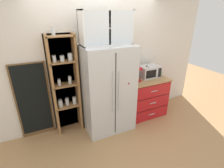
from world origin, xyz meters
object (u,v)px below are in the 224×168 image
at_px(mug_navy, 147,77).
at_px(microwave, 149,71).
at_px(chalkboard_menu, 34,101).
at_px(bottle_clear, 148,74).
at_px(bottle_amber, 146,73).
at_px(refrigerator, 107,89).
at_px(coffee_maker, 135,73).
at_px(mug_sage, 160,73).

bearing_deg(mug_navy, microwave, 37.47).
height_order(microwave, mug_navy, microwave).
height_order(mug_navy, chalkboard_menu, chalkboard_menu).
bearing_deg(bottle_clear, mug_navy, 83.80).
bearing_deg(bottle_clear, chalkboard_menu, 172.31).
height_order(microwave, bottle_amber, bottle_amber).
relative_size(refrigerator, bottle_clear, 6.49).
distance_m(microwave, bottle_amber, 0.10).
relative_size(bottle_amber, chalkboard_menu, 0.20).
bearing_deg(mug_navy, bottle_clear, -96.20).
distance_m(coffee_maker, chalkboard_menu, 2.07).
xyz_separation_m(refrigerator, microwave, (1.07, 0.11, 0.17)).
relative_size(refrigerator, mug_navy, 14.99).
xyz_separation_m(bottle_clear, chalkboard_menu, (-2.32, 0.31, -0.28)).
bearing_deg(bottle_clear, microwave, 43.48).
bearing_deg(mug_navy, bottle_amber, 92.75).
relative_size(coffee_maker, mug_navy, 2.70).
bearing_deg(mug_sage, microwave, 173.38).
bearing_deg(mug_sage, bottle_amber, 178.93).
bearing_deg(refrigerator, coffee_maker, 5.90).
xyz_separation_m(refrigerator, bottle_clear, (0.97, 0.02, 0.16)).
bearing_deg(coffee_maker, mug_sage, 0.52).
bearing_deg(bottle_clear, refrigerator, -178.65).
bearing_deg(bottle_amber, mug_navy, -87.25).
bearing_deg(refrigerator, microwave, 5.97).
bearing_deg(bottle_amber, microwave, 16.78).
bearing_deg(microwave, chalkboard_menu, 174.68).
height_order(coffee_maker, bottle_clear, coffee_maker).
height_order(coffee_maker, bottle_amber, coffee_maker).
height_order(mug_navy, bottle_clear, bottle_clear).
relative_size(microwave, chalkboard_menu, 0.30).
xyz_separation_m(microwave, chalkboard_menu, (-2.42, 0.23, -0.30)).
xyz_separation_m(mug_sage, bottle_clear, (-0.40, -0.05, 0.07)).
distance_m(microwave, mug_sage, 0.32).
xyz_separation_m(microwave, mug_navy, (-0.09, -0.07, -0.09)).
height_order(refrigerator, mug_sage, refrigerator).
relative_size(coffee_maker, chalkboard_menu, 0.21).
height_order(refrigerator, mug_navy, refrigerator).
distance_m(refrigerator, microwave, 1.09).
height_order(microwave, bottle_clear, bottle_clear).
relative_size(microwave, mug_navy, 3.83).
relative_size(refrigerator, chalkboard_menu, 1.17).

